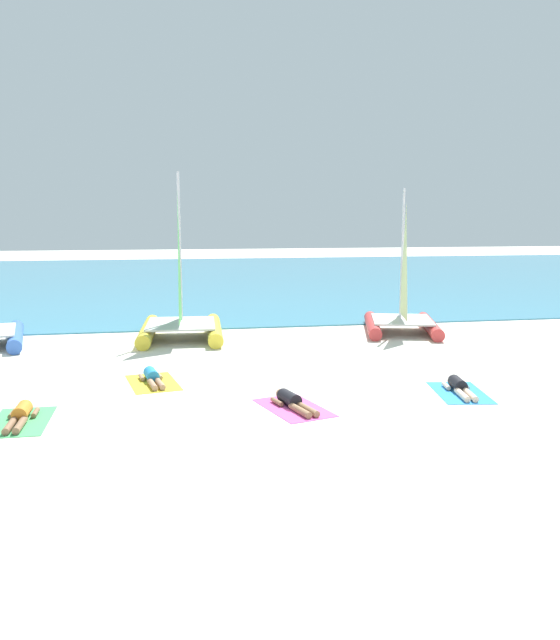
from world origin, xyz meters
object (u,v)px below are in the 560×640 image
(sailboat_yellow, at_px, (181,314))
(sailboat_red, at_px, (402,311))
(towel_center_left, at_px, (153,383))
(towel_center_right, at_px, (294,408))
(sunbather_center_left, at_px, (152,377))
(sunbather_center_right, at_px, (292,401))
(sunbather_leftmost, at_px, (21,415))
(towel_rightmost, at_px, (460,393))
(sunbather_rightmost, at_px, (459,387))
(towel_leftmost, at_px, (20,422))

(sailboat_yellow, bearing_deg, sailboat_red, 1.41)
(towel_center_left, height_order, towel_center_right, same)
(sunbather_center_left, height_order, sunbather_center_right, same)
(sunbather_leftmost, xyz_separation_m, towel_center_right, (5.49, -0.12, -0.13))
(sunbather_center_left, bearing_deg, towel_rightmost, -28.39)
(sailboat_red, height_order, sunbather_rightmost, sailboat_red)
(sunbather_center_right, bearing_deg, sailboat_red, 39.37)
(sailboat_red, bearing_deg, towel_center_left, -131.48)
(sunbather_rightmost, bearing_deg, towel_center_left, 172.08)
(sailboat_yellow, distance_m, towel_rightmost, 10.06)
(towel_rightmost, bearing_deg, sunbather_center_right, -174.24)
(sunbather_center_left, xyz_separation_m, sunbather_center_right, (2.95, -2.66, 0.00))
(sailboat_yellow, distance_m, sailboat_red, 7.65)
(sailboat_yellow, xyz_separation_m, towel_center_left, (-0.85, -5.76, -0.81))
(sunbather_leftmost, height_order, sunbather_rightmost, same)
(towel_rightmost, height_order, sunbather_rightmost, sunbather_rightmost)
(towel_center_left, bearing_deg, sailboat_yellow, 81.56)
(towel_center_right, bearing_deg, sailboat_red, 55.85)
(sunbather_center_right, relative_size, towel_rightmost, 0.81)
(sailboat_yellow, height_order, towel_rightmost, sailboat_yellow)
(sunbather_leftmost, bearing_deg, towel_center_left, 45.10)
(towel_center_right, bearing_deg, sunbather_center_left, 137.48)
(sunbather_center_left, xyz_separation_m, sunbather_rightmost, (6.98, -2.19, 0.00))
(sunbather_center_right, bearing_deg, sailboat_yellow, 87.85)
(sunbather_center_right, bearing_deg, towel_leftmost, 163.91)
(sunbather_leftmost, height_order, sunbather_center_right, same)
(sailboat_red, distance_m, sunbather_center_left, 10.12)
(towel_leftmost, relative_size, sunbather_leftmost, 1.22)
(towel_center_left, relative_size, towel_center_right, 1.00)
(sailboat_yellow, xyz_separation_m, towel_rightmost, (6.11, -7.95, -0.81))
(towel_center_left, distance_m, sunbather_center_left, 0.14)
(sailboat_yellow, bearing_deg, sunbather_center_left, -95.39)
(sailboat_yellow, xyz_separation_m, sunbather_rightmost, (6.12, -7.88, -0.69))
(towel_rightmost, relative_size, sunbather_rightmost, 1.21)
(sunbather_leftmost, xyz_separation_m, sunbather_center_left, (2.52, 2.60, 0.00))
(sunbather_center_left, bearing_deg, towel_center_right, -52.98)
(sunbather_leftmost, xyz_separation_m, sunbather_rightmost, (9.51, 0.41, 0.00))
(sunbather_center_left, height_order, sunbather_rightmost, same)
(towel_leftmost, bearing_deg, sunbather_center_right, 0.09)
(towel_center_right, bearing_deg, sunbather_center_right, 106.18)
(sailboat_red, relative_size, towel_center_right, 2.63)
(sailboat_red, height_order, sunbather_leftmost, sailboat_red)
(sunbather_leftmost, xyz_separation_m, towel_center_left, (2.53, 2.54, -0.13))
(sailboat_red, bearing_deg, towel_center_right, -108.57)
(sailboat_red, xyz_separation_m, sunbather_center_left, (-8.51, -5.44, -0.61))
(towel_center_right, relative_size, sunbather_rightmost, 1.21)
(sailboat_yellow, distance_m, towel_center_right, 8.72)
(sailboat_red, distance_m, towel_leftmost, 13.72)
(sailboat_yellow, bearing_deg, sunbather_center_right, -72.71)
(towel_center_right, bearing_deg, towel_center_left, 138.06)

